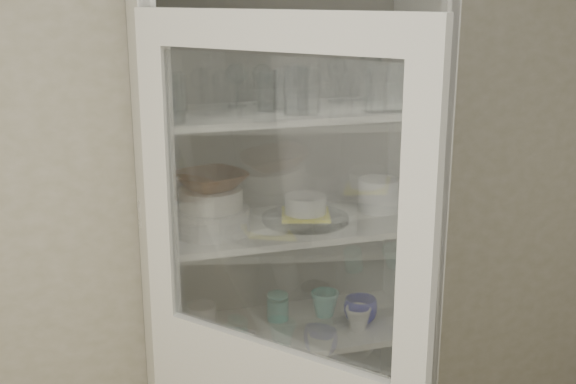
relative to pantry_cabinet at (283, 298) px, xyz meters
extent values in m
cube|color=#ACA68C|center=(-0.20, 0.16, 0.36)|extent=(3.60, 0.02, 2.60)
cube|color=silver|center=(-0.48, -0.06, 0.11)|extent=(0.03, 0.45, 2.10)
cube|color=silver|center=(0.48, -0.06, 0.11)|extent=(0.03, 0.45, 2.10)
cube|color=gray|center=(0.00, 0.15, 0.11)|extent=(1.00, 0.03, 2.10)
cube|color=white|center=(0.00, -0.08, -0.09)|extent=(0.94, 0.42, 0.02)
cube|color=white|center=(0.00, -0.08, 0.31)|extent=(0.94, 0.42, 0.02)
cube|color=white|center=(0.00, -0.08, 0.71)|extent=(0.94, 0.42, 0.02)
cube|color=silver|center=(-0.22, -0.64, 1.01)|extent=(0.60, 0.72, 0.10)
cube|color=silver|center=(-0.47, -0.32, 0.56)|extent=(0.09, 0.10, 0.80)
cube|color=silver|center=(0.04, -0.95, 0.56)|extent=(0.09, 0.10, 0.80)
cube|color=silver|center=(-0.22, -0.64, 0.56)|extent=(0.47, 0.57, 0.78)
cylinder|color=silver|center=(-0.40, -0.19, 0.78)|extent=(0.08, 0.08, 0.12)
cylinder|color=silver|center=(-0.41, -0.22, 0.79)|extent=(0.08, 0.08, 0.15)
cylinder|color=silver|center=(-0.01, -0.18, 0.80)|extent=(0.09, 0.09, 0.16)
cylinder|color=silver|center=(-0.01, -0.19, 0.80)|extent=(0.09, 0.09, 0.16)
cylinder|color=silver|center=(0.03, -0.20, 0.79)|extent=(0.10, 0.10, 0.15)
cylinder|color=silver|center=(0.33, -0.22, 0.80)|extent=(0.08, 0.08, 0.15)
cylinder|color=silver|center=(0.25, -0.21, 0.79)|extent=(0.08, 0.08, 0.15)
cylinder|color=silver|center=(-0.37, -0.05, 0.78)|extent=(0.08, 0.08, 0.13)
cylinder|color=silver|center=(-0.38, -0.05, 0.79)|extent=(0.07, 0.07, 0.13)
cylinder|color=silver|center=(-0.02, -0.06, 0.79)|extent=(0.07, 0.07, 0.13)
cylinder|color=silver|center=(-0.08, -0.09, 0.78)|extent=(0.08, 0.08, 0.13)
cylinder|color=silver|center=(-0.01, -0.06, 0.79)|extent=(0.08, 0.08, 0.13)
cylinder|color=silver|center=(-0.28, -0.09, 0.36)|extent=(0.26, 0.26, 0.08)
cylinder|color=silver|center=(-0.41, 0.05, 0.36)|extent=(0.19, 0.19, 0.08)
cylinder|color=white|center=(-0.28, -0.09, 0.44)|extent=(0.28, 0.28, 0.07)
imported|color=#593116|center=(-0.28, -0.09, 0.50)|extent=(0.30, 0.30, 0.06)
cylinder|color=silver|center=(0.06, -0.08, 0.33)|extent=(0.35, 0.35, 0.02)
cube|color=yellow|center=(0.06, -0.08, 0.34)|extent=(0.21, 0.21, 0.01)
cylinder|color=silver|center=(0.06, -0.08, 0.38)|extent=(0.16, 0.16, 0.06)
cylinder|color=silver|center=(0.36, -0.04, 0.38)|extent=(0.15, 0.15, 0.12)
imported|color=#0A138E|center=(0.26, -0.12, -0.03)|extent=(0.13, 0.13, 0.10)
imported|color=#278477|center=(0.16, -0.03, -0.03)|extent=(0.14, 0.14, 0.10)
imported|color=silver|center=(0.23, -0.17, -0.04)|extent=(0.12, 0.12, 0.09)
cylinder|color=#278477|center=(-0.02, 0.00, -0.04)|extent=(0.08, 0.08, 0.08)
ellipsoid|color=#278477|center=(-0.02, 0.00, 0.01)|extent=(0.08, 0.08, 0.02)
cylinder|color=silver|center=(-0.21, -0.13, -0.06)|extent=(0.09, 0.09, 0.04)
cylinder|color=silver|center=(-0.32, -0.06, -0.02)|extent=(0.12, 0.12, 0.12)
camera|label=1|loc=(-0.72, -2.37, 1.10)|focal=45.00mm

